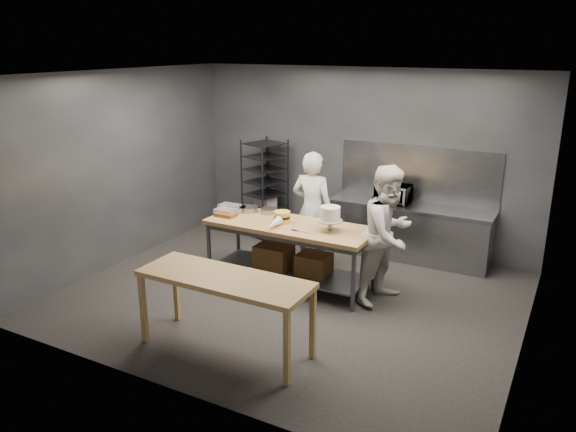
# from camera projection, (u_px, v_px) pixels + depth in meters

# --- Properties ---
(ground) EXTENTS (6.00, 6.00, 0.00)m
(ground) POSITION_uv_depth(u_px,v_px,m) (290.00, 296.00, 7.80)
(ground) COLOR black
(ground) RESTS_ON ground
(back_wall) EXTENTS (6.00, 0.04, 3.00)m
(back_wall) POSITION_uv_depth(u_px,v_px,m) (360.00, 158.00, 9.46)
(back_wall) COLOR #4C4F54
(back_wall) RESTS_ON ground
(work_table) EXTENTS (2.40, 0.90, 0.92)m
(work_table) POSITION_uv_depth(u_px,v_px,m) (290.00, 247.00, 8.03)
(work_table) COLOR olive
(work_table) RESTS_ON ground
(near_counter) EXTENTS (2.00, 0.70, 0.90)m
(near_counter) POSITION_uv_depth(u_px,v_px,m) (224.00, 284.00, 6.23)
(near_counter) COLOR #9C7040
(near_counter) RESTS_ON ground
(back_counter) EXTENTS (2.60, 0.60, 0.90)m
(back_counter) POSITION_uv_depth(u_px,v_px,m) (409.00, 232.00, 9.05)
(back_counter) COLOR slate
(back_counter) RESTS_ON ground
(splashback_panel) EXTENTS (2.60, 0.02, 0.90)m
(splashback_panel) POSITION_uv_depth(u_px,v_px,m) (418.00, 174.00, 9.03)
(splashback_panel) COLOR slate
(splashback_panel) RESTS_ON back_counter
(speed_rack) EXTENTS (0.77, 0.80, 1.75)m
(speed_rack) POSITION_uv_depth(u_px,v_px,m) (265.00, 189.00, 10.05)
(speed_rack) COLOR black
(speed_rack) RESTS_ON ground
(chef_behind) EXTENTS (0.68, 0.45, 1.82)m
(chef_behind) POSITION_uv_depth(u_px,v_px,m) (312.00, 210.00, 8.62)
(chef_behind) COLOR silver
(chef_behind) RESTS_ON ground
(chef_right) EXTENTS (0.94, 1.08, 1.88)m
(chef_right) POSITION_uv_depth(u_px,v_px,m) (389.00, 235.00, 7.43)
(chef_right) COLOR silver
(chef_right) RESTS_ON ground
(microwave) EXTENTS (0.54, 0.37, 0.30)m
(microwave) POSITION_uv_depth(u_px,v_px,m) (393.00, 194.00, 9.00)
(microwave) COLOR black
(microwave) RESTS_ON back_counter
(frosted_cake_stand) EXTENTS (0.34, 0.34, 0.35)m
(frosted_cake_stand) POSITION_uv_depth(u_px,v_px,m) (330.00, 215.00, 7.56)
(frosted_cake_stand) COLOR #ABA189
(frosted_cake_stand) RESTS_ON work_table
(layer_cake) EXTENTS (0.23, 0.23, 0.16)m
(layer_cake) POSITION_uv_depth(u_px,v_px,m) (282.00, 217.00, 7.98)
(layer_cake) COLOR gold
(layer_cake) RESTS_ON work_table
(cake_pans) EXTENTS (0.75, 0.42, 0.07)m
(cake_pans) POSITION_uv_depth(u_px,v_px,m) (250.00, 210.00, 8.47)
(cake_pans) COLOR gray
(cake_pans) RESTS_ON work_table
(piping_bag) EXTENTS (0.16, 0.39, 0.12)m
(piping_bag) POSITION_uv_depth(u_px,v_px,m) (273.00, 224.00, 7.72)
(piping_bag) COLOR silver
(piping_bag) RESTS_ON work_table
(offset_spatula) EXTENTS (0.36, 0.02, 0.02)m
(offset_spatula) POSITION_uv_depth(u_px,v_px,m) (300.00, 231.00, 7.60)
(offset_spatula) COLOR slate
(offset_spatula) RESTS_ON work_table
(pastry_clamshells) EXTENTS (0.39, 0.44, 0.11)m
(pastry_clamshells) POSITION_uv_depth(u_px,v_px,m) (228.00, 210.00, 8.38)
(pastry_clamshells) COLOR #9B4C1F
(pastry_clamshells) RESTS_ON work_table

